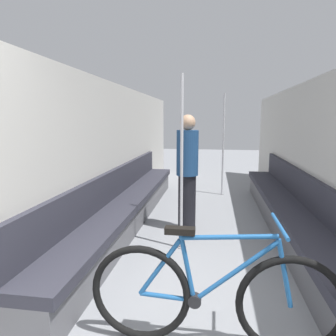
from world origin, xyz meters
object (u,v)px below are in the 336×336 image
(bench_seat_row_left, at_px, (127,207))
(passenger_standing, at_px, (187,172))
(grab_pole_far, at_px, (223,147))
(grab_pole_near, at_px, (182,167))
(bicycle, at_px, (212,297))
(bench_seat_row_right, at_px, (290,214))

(bench_seat_row_left, height_order, passenger_standing, passenger_standing)
(grab_pole_far, bearing_deg, grab_pole_near, -101.35)
(bicycle, xyz_separation_m, passenger_standing, (-0.37, 2.19, 0.46))
(bench_seat_row_right, bearing_deg, bench_seat_row_left, 180.00)
(grab_pole_far, bearing_deg, bench_seat_row_right, -67.61)
(bench_seat_row_right, height_order, grab_pole_near, grab_pole_near)
(grab_pole_near, xyz_separation_m, grab_pole_far, (0.56, 2.76, 0.00))
(grab_pole_far, relative_size, passenger_standing, 1.28)
(bench_seat_row_right, bearing_deg, passenger_standing, -177.26)
(bicycle, distance_m, grab_pole_near, 1.74)
(bench_seat_row_right, bearing_deg, bicycle, -114.46)
(bench_seat_row_right, distance_m, bicycle, 2.48)
(bicycle, distance_m, grab_pole_far, 4.39)
(grab_pole_far, xyz_separation_m, passenger_standing, (-0.54, -2.15, -0.17))
(bench_seat_row_left, xyz_separation_m, grab_pole_far, (1.44, 2.08, 0.73))
(bench_seat_row_left, height_order, bicycle, bicycle)
(bench_seat_row_right, relative_size, grab_pole_near, 2.45)
(bicycle, relative_size, passenger_standing, 1.05)
(bench_seat_row_right, distance_m, grab_pole_near, 1.73)
(grab_pole_near, height_order, grab_pole_far, same)
(grab_pole_near, bearing_deg, passenger_standing, 88.86)
(bench_seat_row_left, distance_m, bench_seat_row_right, 2.29)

